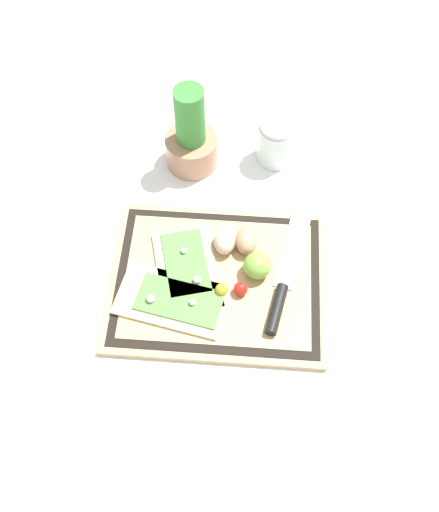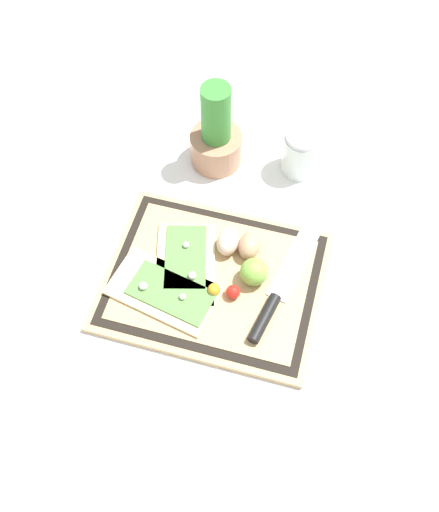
{
  "view_description": "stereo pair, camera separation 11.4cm",
  "coord_description": "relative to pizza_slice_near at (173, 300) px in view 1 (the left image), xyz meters",
  "views": [
    {
      "loc": [
        0.04,
        -0.54,
        1.02
      ],
      "look_at": [
        0.0,
        0.04,
        0.03
      ],
      "focal_mm": 42.0,
      "sensor_mm": 36.0,
      "label": 1
    },
    {
      "loc": [
        0.15,
        -0.52,
        1.02
      ],
      "look_at": [
        0.0,
        0.04,
        0.03
      ],
      "focal_mm": 42.0,
      "sensor_mm": 36.0,
      "label": 2
    }
  ],
  "objects": [
    {
      "name": "cherry_tomato_red",
      "position": [
        0.12,
        0.03,
        0.01
      ],
      "size": [
        0.03,
        0.03,
        0.03
      ],
      "primitive_type": "sphere",
      "color": "red",
      "rests_on": "cutting_board"
    },
    {
      "name": "ground_plane",
      "position": [
        0.08,
        0.05,
        -0.02
      ],
      "size": [
        6.0,
        6.0,
        0.0
      ],
      "primitive_type": "plane",
      "color": "white"
    },
    {
      "name": "cherry_tomato_yellow",
      "position": [
        0.09,
        0.02,
        0.01
      ],
      "size": [
        0.02,
        0.02,
        0.02
      ],
      "primitive_type": "sphere",
      "color": "gold",
      "rests_on": "cutting_board"
    },
    {
      "name": "cutting_board",
      "position": [
        0.08,
        0.05,
        -0.01
      ],
      "size": [
        0.41,
        0.33,
        0.02
      ],
      "color": "tan",
      "rests_on": "ground_plane"
    },
    {
      "name": "knife",
      "position": [
        0.2,
        0.03,
        0.0
      ],
      "size": [
        0.09,
        0.28,
        0.02
      ],
      "color": "silver",
      "rests_on": "cutting_board"
    },
    {
      "name": "pizza_slice_far",
      "position": [
        0.02,
        0.07,
        0.0
      ],
      "size": [
        0.16,
        0.21,
        0.02
      ],
      "color": "beige",
      "rests_on": "cutting_board"
    },
    {
      "name": "egg_brown",
      "position": [
        0.13,
        0.13,
        0.02
      ],
      "size": [
        0.04,
        0.06,
        0.04
      ],
      "primitive_type": "ellipsoid",
      "color": "tan",
      "rests_on": "cutting_board"
    },
    {
      "name": "sauce_jar",
      "position": [
        0.18,
        0.37,
        0.02
      ],
      "size": [
        0.08,
        0.08,
        0.1
      ],
      "color": "silver",
      "rests_on": "ground_plane"
    },
    {
      "name": "lime",
      "position": [
        0.15,
        0.07,
        0.02
      ],
      "size": [
        0.05,
        0.05,
        0.05
      ],
      "primitive_type": "sphere",
      "color": "#7FB742",
      "rests_on": "cutting_board"
    },
    {
      "name": "egg_pink",
      "position": [
        0.09,
        0.13,
        0.02
      ],
      "size": [
        0.04,
        0.06,
        0.04
      ],
      "primitive_type": "ellipsoid",
      "color": "beige",
      "rests_on": "cutting_board"
    },
    {
      "name": "pizza_slice_near",
      "position": [
        0.0,
        0.0,
        0.0
      ],
      "size": [
        0.22,
        0.15,
        0.02
      ],
      "color": "beige",
      "rests_on": "cutting_board"
    },
    {
      "name": "herb_pot",
      "position": [
        0.0,
        0.35,
        0.05
      ],
      "size": [
        0.11,
        0.11,
        0.21
      ],
      "color": "#AD7A5B",
      "rests_on": "ground_plane"
    }
  ]
}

